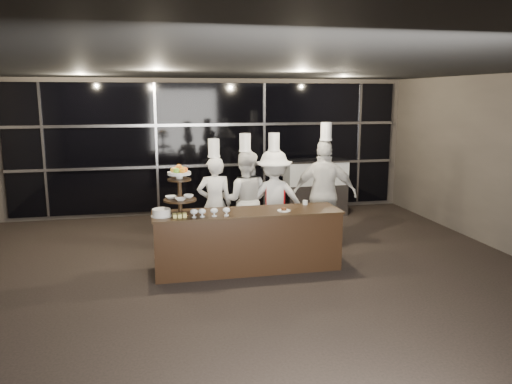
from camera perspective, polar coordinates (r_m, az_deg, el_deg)
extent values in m
plane|color=black|center=(6.78, 0.43, -11.93)|extent=(10.00, 10.00, 0.00)
plane|color=black|center=(6.25, 0.47, 14.30)|extent=(10.00, 10.00, 0.00)
plane|color=#473F38|center=(11.23, -5.16, 5.16)|extent=(9.00, 0.00, 9.00)
cube|color=black|center=(11.17, -5.12, 5.12)|extent=(8.60, 0.04, 2.80)
cube|color=#A5A5AA|center=(11.17, -5.05, 3.06)|extent=(8.60, 0.06, 0.06)
cube|color=#A5A5AA|center=(11.08, -5.13, 7.67)|extent=(8.60, 0.06, 0.06)
cube|color=#A5A5AA|center=(11.26, -23.11, 4.33)|extent=(0.05, 0.05, 2.80)
cube|color=#A5A5AA|center=(11.06, -11.30, 4.89)|extent=(0.05, 0.05, 2.80)
cube|color=#A5A5AA|center=(11.35, 0.94, 5.26)|extent=(0.05, 0.05, 2.80)
cube|color=#A5A5AA|center=(12.08, 11.68, 5.39)|extent=(0.05, 0.05, 2.80)
cube|color=black|center=(7.65, -1.00, -5.64)|extent=(2.80, 0.70, 0.90)
cube|color=black|center=(7.53, -1.01, -2.32)|extent=(2.84, 0.74, 0.03)
cylinder|color=black|center=(7.40, -8.63, -2.45)|extent=(0.24, 0.24, 0.03)
cylinder|color=black|center=(7.33, -8.71, 0.10)|extent=(0.06, 0.06, 0.70)
cylinder|color=black|center=(7.35, -8.68, -0.89)|extent=(0.48, 0.48, 0.02)
cylinder|color=black|center=(7.30, -8.75, 1.41)|extent=(0.34, 0.34, 0.02)
cylinder|color=white|center=(7.29, -8.76, 1.74)|extent=(0.10, 0.10, 0.06)
cylinder|color=white|center=(7.28, -8.77, 2.13)|extent=(0.34, 0.34, 0.04)
sphere|color=orange|center=(7.28, -8.15, 2.52)|extent=(0.09, 0.09, 0.09)
sphere|color=#6FB82F|center=(7.35, -8.50, 2.58)|extent=(0.09, 0.09, 0.09)
sphere|color=orange|center=(7.34, -9.13, 2.56)|extent=(0.09, 0.09, 0.09)
sphere|color=gold|center=(7.27, -9.41, 2.47)|extent=(0.09, 0.09, 0.09)
sphere|color=#70B62E|center=(7.21, -9.06, 2.40)|extent=(0.09, 0.09, 0.09)
sphere|color=orange|center=(7.21, -8.43, 2.43)|extent=(0.09, 0.09, 0.09)
sphere|color=orange|center=(7.27, -8.79, 2.81)|extent=(0.09, 0.09, 0.09)
imported|color=white|center=(7.40, -9.72, -0.60)|extent=(0.16, 0.16, 0.04)
imported|color=white|center=(7.41, -7.72, -0.49)|extent=(0.15, 0.15, 0.05)
imported|color=white|center=(7.23, -8.63, -0.84)|extent=(0.16, 0.16, 0.04)
cylinder|color=silver|center=(7.20, -7.10, -2.86)|extent=(0.07, 0.07, 0.01)
cylinder|color=silver|center=(7.19, -7.10, -2.62)|extent=(0.02, 0.02, 0.05)
ellipsoid|color=silver|center=(7.18, -7.11, -2.24)|extent=(0.11, 0.11, 0.08)
ellipsoid|color=#13C35C|center=(7.18, -7.11, -2.21)|extent=(0.08, 0.08, 0.05)
cylinder|color=silver|center=(7.21, -6.17, -2.81)|extent=(0.07, 0.07, 0.01)
cylinder|color=silver|center=(7.20, -6.18, -2.58)|extent=(0.02, 0.02, 0.05)
ellipsoid|color=silver|center=(7.19, -6.19, -2.20)|extent=(0.11, 0.11, 0.08)
ellipsoid|color=#D44225|center=(7.19, -6.19, -2.16)|extent=(0.08, 0.08, 0.05)
cylinder|color=silver|center=(7.23, -4.80, -2.75)|extent=(0.07, 0.07, 0.01)
cylinder|color=silver|center=(7.22, -4.81, -2.51)|extent=(0.02, 0.02, 0.05)
ellipsoid|color=silver|center=(7.21, -4.81, -2.14)|extent=(0.11, 0.11, 0.08)
ellipsoid|color=beige|center=(7.21, -4.81, -2.10)|extent=(0.08, 0.08, 0.05)
cylinder|color=silver|center=(7.25, -3.40, -2.68)|extent=(0.07, 0.07, 0.01)
cylinder|color=silver|center=(7.25, -3.40, -2.45)|extent=(0.02, 0.02, 0.05)
ellipsoid|color=silver|center=(7.23, -3.40, -2.08)|extent=(0.11, 0.11, 0.08)
ellipsoid|color=#522815|center=(7.23, -3.40, -2.04)|extent=(0.08, 0.08, 0.05)
cylinder|color=white|center=(7.34, -10.74, -2.70)|extent=(0.30, 0.30, 0.01)
cylinder|color=white|center=(7.33, -10.75, -2.29)|extent=(0.26, 0.26, 0.10)
cube|color=#E6DA70|center=(7.20, -9.26, -2.75)|extent=(0.06, 0.05, 0.05)
cube|color=#E6DA70|center=(7.20, -8.70, -2.72)|extent=(0.05, 0.05, 0.05)
cube|color=#E6DA70|center=(7.20, -8.15, -2.70)|extent=(0.05, 0.05, 0.05)
cube|color=#E6DA70|center=(7.26, -9.29, -2.62)|extent=(0.06, 0.05, 0.05)
cube|color=#E6DA70|center=(7.27, -8.74, -2.59)|extent=(0.05, 0.05, 0.05)
cube|color=#E6DA70|center=(7.27, -8.19, -2.57)|extent=(0.05, 0.05, 0.05)
cylinder|color=white|center=(7.55, 3.20, -2.13)|extent=(0.20, 0.20, 0.01)
cylinder|color=#4C2814|center=(7.54, 3.21, -1.94)|extent=(0.08, 0.08, 0.04)
cylinder|color=white|center=(8.00, 5.64, -1.21)|extent=(0.08, 0.08, 0.07)
cube|color=#A5A5AA|center=(11.23, 6.76, -0.82)|extent=(1.34, 0.57, 0.70)
cube|color=silver|center=(11.12, 6.83, 2.21)|extent=(1.34, 0.57, 0.50)
cube|color=#FFC67F|center=(11.12, 6.83, 2.21)|extent=(1.25, 0.48, 0.40)
cube|color=#A5A5AA|center=(11.08, 6.86, 3.59)|extent=(1.36, 0.59, 0.04)
imported|color=silver|center=(8.50, -4.74, -1.42)|extent=(0.60, 0.40, 1.63)
cylinder|color=white|center=(8.34, -4.84, 5.06)|extent=(0.19, 0.19, 0.30)
cylinder|color=white|center=(8.36, -4.83, 4.08)|extent=(0.21, 0.21, 0.03)
imported|color=silver|center=(8.63, -1.23, -0.94)|extent=(0.96, 0.83, 1.71)
cylinder|color=white|center=(8.48, -1.26, 5.71)|extent=(0.19, 0.19, 0.30)
cylinder|color=white|center=(8.49, -1.25, 4.74)|extent=(0.21, 0.21, 0.03)
imported|color=silver|center=(8.67, 2.02, -0.87)|extent=(1.16, 0.73, 1.71)
cylinder|color=white|center=(8.51, 2.07, 5.77)|extent=(0.19, 0.19, 0.30)
cylinder|color=white|center=(8.53, 2.06, 4.80)|extent=(0.21, 0.21, 0.03)
cube|color=#B30D11|center=(8.55, 2.22, -1.03)|extent=(0.34, 0.03, 0.64)
imported|color=silver|center=(8.75, 7.83, -0.27)|extent=(1.19, 0.75, 1.89)
cylinder|color=white|center=(8.60, 8.02, 6.90)|extent=(0.19, 0.19, 0.30)
cylinder|color=white|center=(8.61, 7.99, 5.94)|extent=(0.21, 0.21, 0.03)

